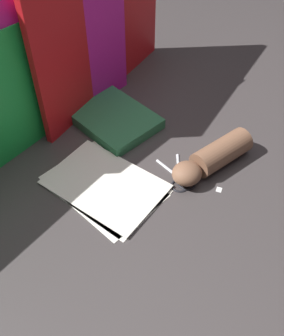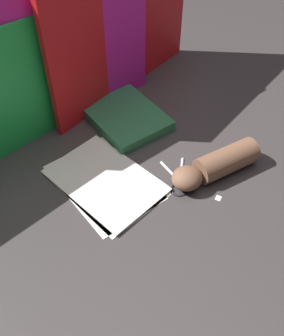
# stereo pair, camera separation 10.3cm
# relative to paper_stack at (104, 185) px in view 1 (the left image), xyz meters

# --- Properties ---
(ground_plane) EXTENTS (6.00, 6.00, 0.00)m
(ground_plane) POSITION_rel_paper_stack_xyz_m (0.09, -0.08, -0.00)
(ground_plane) COLOR #3D3838
(backdrop_panel_center) EXTENTS (0.65, 0.07, 0.46)m
(backdrop_panel_center) POSITION_rel_paper_stack_xyz_m (0.09, 0.30, 0.23)
(backdrop_panel_center) COLOR #D81E9E
(backdrop_panel_center) RESTS_ON ground_plane
(backdrop_panel_right) EXTENTS (0.64, 0.10, 0.49)m
(backdrop_panel_right) POSITION_rel_paper_stack_xyz_m (0.35, 0.30, 0.24)
(backdrop_panel_right) COLOR red
(backdrop_panel_right) RESTS_ON ground_plane
(paper_stack) EXTENTS (0.25, 0.34, 0.01)m
(paper_stack) POSITION_rel_paper_stack_xyz_m (0.00, 0.00, 0.00)
(paper_stack) COLOR white
(paper_stack) RESTS_ON ground_plane
(book_closed) EXTENTS (0.24, 0.30, 0.03)m
(book_closed) POSITION_rel_paper_stack_xyz_m (0.22, 0.16, 0.01)
(book_closed) COLOR #2D7247
(book_closed) RESTS_ON ground_plane
(scissors) EXTENTS (0.14, 0.15, 0.01)m
(scissors) POSITION_rel_paper_stack_xyz_m (0.15, -0.15, 0.00)
(scissors) COLOR silver
(scissors) RESTS_ON ground_plane
(hand_forearm) EXTENTS (0.28, 0.14, 0.08)m
(hand_forearm) POSITION_rel_paper_stack_xyz_m (0.25, -0.20, 0.03)
(hand_forearm) COLOR brown
(hand_forearm) RESTS_ON ground_plane
(paper_scrap_near) EXTENTS (0.03, 0.03, 0.00)m
(paper_scrap_near) POSITION_rel_paper_stack_xyz_m (0.17, -0.18, -0.00)
(paper_scrap_near) COLOR white
(paper_scrap_near) RESTS_ON ground_plane
(paper_scrap_mid) EXTENTS (0.02, 0.02, 0.00)m
(paper_scrap_mid) POSITION_rel_paper_stack_xyz_m (0.19, -0.26, -0.00)
(paper_scrap_mid) COLOR white
(paper_scrap_mid) RESTS_ON ground_plane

